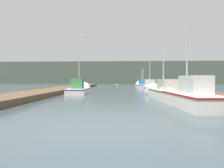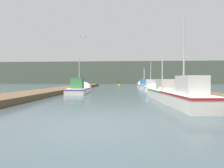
{
  "view_description": "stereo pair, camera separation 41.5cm",
  "coord_description": "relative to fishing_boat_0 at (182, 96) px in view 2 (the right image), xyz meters",
  "views": [
    {
      "loc": [
        0.67,
        -5.81,
        1.42
      ],
      "look_at": [
        -0.43,
        13.75,
        0.92
      ],
      "focal_mm": 32.0,
      "sensor_mm": 36.0,
      "label": 1
    },
    {
      "loc": [
        1.09,
        -5.78,
        1.42
      ],
      "look_at": [
        -0.43,
        13.75,
        0.92
      ],
      "focal_mm": 32.0,
      "sensor_mm": 36.0,
      "label": 2
    }
  ],
  "objects": [
    {
      "name": "ground_plane",
      "position": [
        -3.98,
        -4.96,
        -0.51
      ],
      "size": [
        200.0,
        200.0,
        0.0
      ],
      "color": "#38474C"
    },
    {
      "name": "dock_left",
      "position": [
        -10.38,
        11.04,
        -0.31
      ],
      "size": [
        2.97,
        40.0,
        0.4
      ],
      "color": "brown",
      "rests_on": "ground_plane"
    },
    {
      "name": "dock_right",
      "position": [
        2.42,
        11.04,
        -0.31
      ],
      "size": [
        2.97,
        40.0,
        0.4
      ],
      "color": "brown",
      "rests_on": "ground_plane"
    },
    {
      "name": "distant_shore_ridge",
      "position": [
        -3.98,
        53.54,
        2.71
      ],
      "size": [
        120.0,
        16.0,
        6.44
      ],
      "color": "#4C5647",
      "rests_on": "ground_plane"
    },
    {
      "name": "fishing_boat_0",
      "position": [
        0.0,
        0.0,
        0.0
      ],
      "size": [
        1.96,
        5.86,
        4.97
      ],
      "rotation": [
        0.0,
        0.0,
        0.09
      ],
      "color": "silver",
      "rests_on": "ground_plane"
    },
    {
      "name": "fishing_boat_1",
      "position": [
        -0.35,
        4.48,
        -0.04
      ],
      "size": [
        1.97,
        5.36,
        4.37
      ],
      "rotation": [
        0.0,
        0.0,
        0.1
      ],
      "color": "silver",
      "rests_on": "ground_plane"
    },
    {
      "name": "fishing_boat_2",
      "position": [
        -7.65,
        8.96,
        -0.11
      ],
      "size": [
        1.98,
        5.66,
        3.97
      ],
      "rotation": [
        0.0,
        0.0,
        0.05
      ],
      "color": "silver",
      "rests_on": "ground_plane"
    },
    {
      "name": "fishing_boat_3",
      "position": [
        -0.02,
        14.24,
        -0.08
      ],
      "size": [
        1.86,
        4.61,
        4.69
      ],
      "rotation": [
        0.0,
        0.0,
        -0.08
      ],
      "color": "silver",
      "rests_on": "ground_plane"
    },
    {
      "name": "fishing_boat_4",
      "position": [
        -0.42,
        19.06,
        -0.06
      ],
      "size": [
        1.8,
        5.78,
        3.45
      ],
      "rotation": [
        0.0,
        0.0,
        0.01
      ],
      "color": "silver",
      "rests_on": "ground_plane"
    },
    {
      "name": "fishing_boat_5",
      "position": [
        -0.14,
        23.49,
        -0.09
      ],
      "size": [
        2.06,
        4.96,
        3.73
      ],
      "rotation": [
        0.0,
        0.0,
        0.06
      ],
      "color": "silver",
      "rests_on": "ground_plane"
    },
    {
      "name": "mooring_piling_0",
      "position": [
        0.95,
        20.97,
        0.17
      ],
      "size": [
        0.3,
        0.3,
        1.35
      ],
      "color": "#473523",
      "rests_on": "ground_plane"
    },
    {
      "name": "mooring_piling_1",
      "position": [
        0.88,
        25.06,
        0.05
      ],
      "size": [
        0.34,
        0.34,
        1.1
      ],
      "color": "#473523",
      "rests_on": "ground_plane"
    },
    {
      "name": "channel_buoy",
      "position": [
        -4.5,
        28.59,
        -0.36
      ],
      "size": [
        0.51,
        0.51,
        1.01
      ],
      "color": "gold",
      "rests_on": "ground_plane"
    },
    {
      "name": "seagull_lead",
      "position": [
        -6.62,
        5.98,
        4.46
      ],
      "size": [
        0.56,
        0.3,
        0.12
      ],
      "rotation": [
        0.0,
        0.0,
        3.31
      ],
      "color": "white"
    }
  ]
}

